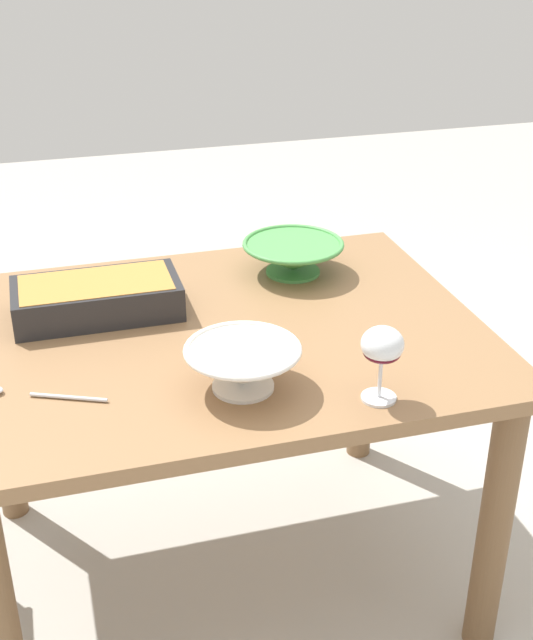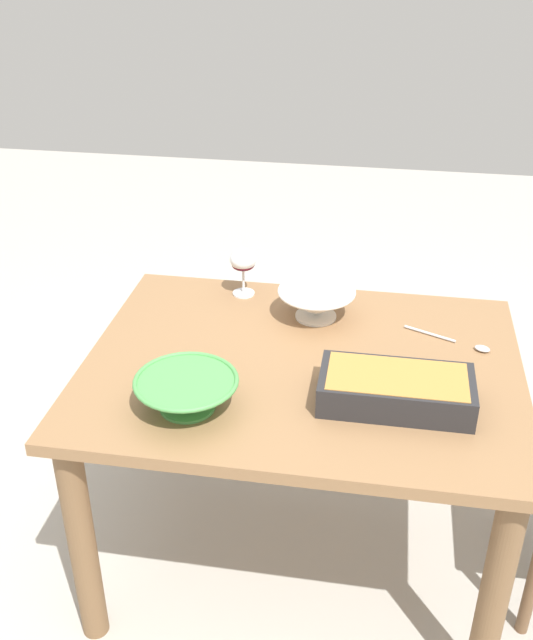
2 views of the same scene
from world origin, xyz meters
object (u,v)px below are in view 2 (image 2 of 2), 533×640
dining_table (301,397)px  serving_spoon (463,343)px  casserole_dish (396,388)px  mixing_bowl (316,302)px  wine_glass (243,262)px  small_bowl (187,392)px

dining_table → serving_spoon: serving_spoon is taller
casserole_dish → mixing_bowl: (0.25, -0.41, 0.01)m
dining_table → mixing_bowl: 0.31m
dining_table → wine_glass: size_ratio=7.58×
small_bowl → casserole_dish: bearing=-168.6°
dining_table → mixing_bowl: bearing=-91.9°
serving_spoon → small_bowl: bearing=31.0°
wine_glass → serving_spoon: wine_glass is taller
mixing_bowl → small_bowl: (0.27, 0.52, -0.00)m
casserole_dish → serving_spoon: (-0.19, -0.32, -0.04)m
casserole_dish → mixing_bowl: 0.48m
mixing_bowl → wine_glass: bearing=-24.6°
wine_glass → mixing_bowl: wine_glass is taller
dining_table → serving_spoon: size_ratio=4.91×
wine_glass → small_bowl: bearing=88.2°
small_bowl → mixing_bowl: bearing=-117.4°
mixing_bowl → small_bowl: mixing_bowl is taller
wine_glass → casserole_dish: (-0.50, 0.53, -0.07)m
small_bowl → serving_spoon: small_bowl is taller
casserole_dish → small_bowl: 0.53m
mixing_bowl → small_bowl: bearing=62.6°
wine_glass → serving_spoon: bearing=163.1°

